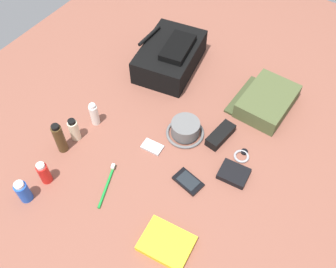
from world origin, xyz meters
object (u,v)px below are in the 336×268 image
object	(u,v)px
cell_phone	(188,181)
toothbrush	(108,183)
wallet	(233,174)
sunglasses_case	(220,135)
backpack	(170,56)
toiletry_pouch	(266,101)
toothpaste_tube	(94,114)
cologne_bottle	(60,138)
deodorant_spray	(23,191)
lotion_bottle	(74,130)
media_player	(152,147)
sunscreen_spray	(44,173)
paperback_novel	(167,243)
bucket_hat	(185,129)
wristwatch	(242,156)

from	to	relation	value
cell_phone	toothbrush	xyz separation A→B (m)	(-0.18, 0.25, -0.00)
wallet	sunglasses_case	world-z (taller)	sunglasses_case
backpack	toiletry_pouch	xyz separation A→B (m)	(0.02, -0.49, -0.03)
toothpaste_tube	cell_phone	size ratio (longest dim) A/B	0.94
cologne_bottle	sunglasses_case	distance (m)	0.64
toothpaste_tube	wallet	bearing A→B (deg)	-81.50
backpack	deodorant_spray	xyz separation A→B (m)	(-0.88, 0.05, -0.01)
lotion_bottle	media_player	size ratio (longest dim) A/B	1.28
sunscreen_spray	cologne_bottle	distance (m)	0.15
sunscreen_spray	sunglasses_case	xyz separation A→B (m)	(0.54, -0.45, -0.03)
cell_phone	toothpaste_tube	bearing A→B (deg)	86.65
paperback_novel	toothbrush	distance (m)	0.33
toothpaste_tube	sunglasses_case	xyz separation A→B (m)	(0.22, -0.48, -0.03)
cell_phone	media_player	size ratio (longest dim) A/B	1.38
toothbrush	wallet	size ratio (longest dim) A/B	1.64
toothpaste_tube	sunglasses_case	size ratio (longest dim) A/B	0.81
backpack	deodorant_spray	distance (m)	0.88
bucket_hat	wristwatch	bearing A→B (deg)	-83.10
toothpaste_tube	wallet	distance (m)	0.62
wallet	paperback_novel	bearing A→B (deg)	165.18
lotion_bottle	media_player	world-z (taller)	lotion_bottle
wallet	cell_phone	bearing A→B (deg)	127.50
toiletry_pouch	media_player	xyz separation A→B (m)	(-0.46, 0.28, -0.03)
toothbrush	paperback_novel	bearing A→B (deg)	-102.75
toiletry_pouch	deodorant_spray	size ratio (longest dim) A/B	2.62
deodorant_spray	lotion_bottle	bearing A→B (deg)	6.48
deodorant_spray	cologne_bottle	bearing A→B (deg)	9.74
toothbrush	wallet	world-z (taller)	wallet
bucket_hat	media_player	distance (m)	0.15
wristwatch	wallet	size ratio (longest dim) A/B	0.65
sunscreen_spray	paperback_novel	xyz separation A→B (m)	(0.04, -0.52, -0.04)
deodorant_spray	toothbrush	xyz separation A→B (m)	(0.21, -0.21, -0.04)
toiletry_pouch	deodorant_spray	bearing A→B (deg)	149.07
media_player	wristwatch	world-z (taller)	same
sunglasses_case	cologne_bottle	bearing A→B (deg)	135.72
toiletry_pouch	wallet	xyz separation A→B (m)	(-0.39, -0.05, -0.02)
paperback_novel	toothbrush	xyz separation A→B (m)	(0.07, 0.32, -0.00)
sunglasses_case	toothpaste_tube	bearing A→B (deg)	121.90
lotion_bottle	wallet	size ratio (longest dim) A/B	1.02
media_player	sunglasses_case	bearing A→B (deg)	-46.35
wallet	sunscreen_spray	bearing A→B (deg)	119.84
backpack	toothpaste_tube	size ratio (longest dim) A/B	3.46
wristwatch	toothbrush	world-z (taller)	toothbrush
paperback_novel	sunglasses_case	xyz separation A→B (m)	(0.50, 0.07, 0.01)
cologne_bottle	wallet	world-z (taller)	cologne_bottle
cologne_bottle	toothpaste_tube	bearing A→B (deg)	-6.57
bucket_hat	cologne_bottle	distance (m)	0.50
bucket_hat	sunscreen_spray	xyz separation A→B (m)	(-0.48, 0.32, 0.02)
backpack	sunscreen_spray	bearing A→B (deg)	176.93
deodorant_spray	toothbrush	size ratio (longest dim) A/B	0.58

